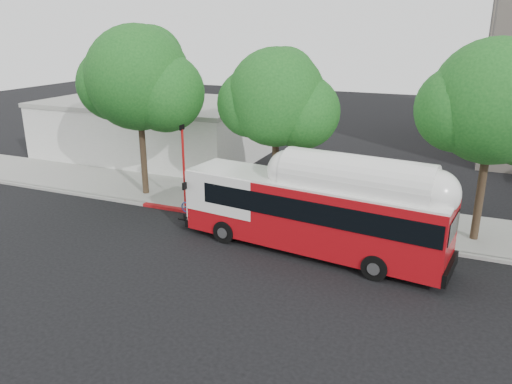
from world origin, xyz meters
TOP-DOWN VIEW (x-y plane):
  - ground at (0.00, 0.00)m, footprint 120.00×120.00m
  - sidewalk at (0.00, 6.50)m, footprint 60.00×5.00m
  - curb_strip at (0.00, 3.90)m, footprint 60.00×0.30m
  - red_curb_segment at (-3.00, 3.90)m, footprint 10.00×0.32m
  - street_tree_left at (-8.53, 5.56)m, footprint 6.67×5.80m
  - street_tree_mid at (-0.59, 6.06)m, footprint 5.75×5.00m
  - street_tree_right at (9.44, 5.86)m, footprint 6.21×5.40m
  - low_commercial_bldg at (-14.00, 14.00)m, footprint 16.20×10.20m
  - transit_bus at (2.37, 1.80)m, footprint 12.76×4.02m
  - signal_pole at (-5.66, 4.44)m, footprint 0.13×0.44m

SIDE VIEW (x-z plane):
  - ground at x=0.00m, z-range 0.00..0.00m
  - sidewalk at x=0.00m, z-range 0.00..0.15m
  - curb_strip at x=0.00m, z-range 0.00..0.15m
  - red_curb_segment at x=-3.00m, z-range 0.00..0.16m
  - transit_bus at x=2.37m, z-range -0.12..3.60m
  - low_commercial_bldg at x=-14.00m, z-range 0.03..4.28m
  - signal_pole at x=-5.66m, z-range 0.06..4.71m
  - street_tree_mid at x=-0.59m, z-range 1.60..10.22m
  - street_tree_right at x=9.44m, z-range 1.67..10.85m
  - street_tree_left at x=-8.53m, z-range 1.73..11.47m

